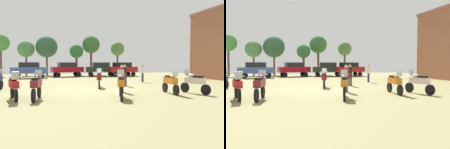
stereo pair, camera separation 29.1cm
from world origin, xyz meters
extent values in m
cube|color=#857F52|center=(0.00, 0.00, 0.01)|extent=(44.00, 52.00, 0.02)
cylinder|color=black|center=(0.56, -3.92, 0.36)|extent=(0.32, 0.68, 0.67)
cylinder|color=black|center=(0.09, -5.42, 0.36)|extent=(0.32, 0.68, 0.67)
cube|color=#BE6F1C|center=(0.33, -4.67, 0.87)|extent=(0.74, 1.38, 0.36)
ellipsoid|color=#BE6F1C|center=(0.42, -4.38, 1.15)|extent=(0.45, 0.55, 0.24)
cube|color=black|center=(0.26, -4.89, 1.11)|extent=(0.45, 0.62, 0.12)
cube|color=silver|center=(0.52, -4.06, 1.33)|extent=(0.39, 0.25, 0.39)
cylinder|color=#B7B7BC|center=(0.49, -4.16, 1.27)|extent=(0.60, 0.22, 0.04)
cylinder|color=black|center=(5.12, -3.38, 0.33)|extent=(0.25, 0.64, 0.63)
cylinder|color=black|center=(5.47, -4.90, 0.33)|extent=(0.25, 0.64, 0.63)
cube|color=silver|center=(5.29, -4.14, 0.83)|extent=(0.64, 1.37, 0.36)
ellipsoid|color=silver|center=(5.23, -3.85, 1.11)|extent=(0.42, 0.54, 0.24)
cube|color=black|center=(5.35, -4.37, 1.07)|extent=(0.42, 0.61, 0.12)
cube|color=silver|center=(5.16, -3.53, 1.29)|extent=(0.38, 0.23, 0.39)
cylinder|color=#B7B7BC|center=(5.18, -3.62, 1.23)|extent=(0.61, 0.17, 0.04)
cylinder|color=black|center=(-4.80, -4.11, 0.33)|extent=(0.26, 0.63, 0.62)
cylinder|color=black|center=(-5.16, -2.59, 0.33)|extent=(0.26, 0.63, 0.62)
cube|color=red|center=(-4.98, -3.35, 0.82)|extent=(0.65, 1.37, 0.36)
ellipsoid|color=red|center=(-4.91, -3.64, 1.10)|extent=(0.42, 0.54, 0.24)
cube|color=black|center=(-5.03, -3.12, 1.06)|extent=(0.42, 0.61, 0.12)
cube|color=silver|center=(-4.83, -3.96, 1.28)|extent=(0.39, 0.23, 0.39)
cylinder|color=#B7B7BC|center=(-4.86, -3.87, 1.22)|extent=(0.61, 0.18, 0.04)
cylinder|color=black|center=(-3.76, -2.97, 0.35)|extent=(0.22, 0.67, 0.66)
cylinder|color=black|center=(-3.99, -4.57, 0.35)|extent=(0.22, 0.67, 0.66)
cube|color=maroon|center=(-3.88, -3.77, 0.86)|extent=(0.56, 1.41, 0.36)
ellipsoid|color=maroon|center=(-3.83, -3.46, 1.14)|extent=(0.39, 0.52, 0.24)
cube|color=black|center=(-3.91, -4.00, 1.10)|extent=(0.38, 0.60, 0.12)
cube|color=silver|center=(-3.78, -3.12, 1.32)|extent=(0.38, 0.20, 0.39)
cylinder|color=#B7B7BC|center=(-3.80, -3.22, 1.26)|extent=(0.62, 0.13, 0.04)
cylinder|color=black|center=(0.73, 1.65, 0.33)|extent=(0.27, 0.63, 0.62)
cylinder|color=black|center=(0.33, 0.07, 0.33)|extent=(0.27, 0.63, 0.62)
cube|color=maroon|center=(0.53, 0.86, 0.82)|extent=(0.69, 1.43, 0.36)
ellipsoid|color=maroon|center=(0.61, 1.16, 1.10)|extent=(0.43, 0.54, 0.24)
cube|color=black|center=(0.47, 0.62, 1.06)|extent=(0.43, 0.62, 0.12)
cube|color=silver|center=(0.69, 1.50, 1.28)|extent=(0.39, 0.24, 0.39)
cylinder|color=#B7B7BC|center=(0.67, 1.39, 1.22)|extent=(0.61, 0.19, 0.04)
cylinder|color=black|center=(3.76, -4.47, 0.33)|extent=(0.19, 0.63, 0.62)
cylinder|color=black|center=(3.95, -2.93, 0.33)|extent=(0.19, 0.63, 0.62)
cube|color=orange|center=(3.86, -3.70, 0.82)|extent=(0.52, 1.35, 0.36)
ellipsoid|color=orange|center=(3.82, -3.99, 1.10)|extent=(0.38, 0.52, 0.24)
cube|color=black|center=(3.88, -3.47, 1.06)|extent=(0.37, 0.59, 0.12)
cube|color=silver|center=(3.78, -4.32, 1.28)|extent=(0.38, 0.19, 0.39)
cylinder|color=#B7B7BC|center=(3.79, -4.22, 1.22)|extent=(0.62, 0.11, 0.04)
cylinder|color=black|center=(-6.46, 2.13, 0.34)|extent=(0.24, 0.65, 0.64)
cube|color=silver|center=(-6.49, 1.98, 1.30)|extent=(0.38, 0.22, 0.39)
cylinder|color=black|center=(6.17, 14.13, 0.34)|extent=(0.67, 0.31, 0.64)
cylinder|color=black|center=(5.95, 15.55, 0.34)|extent=(0.67, 0.31, 0.64)
cylinder|color=black|center=(9.06, 14.58, 0.34)|extent=(0.67, 0.31, 0.64)
cylinder|color=black|center=(8.84, 16.00, 0.34)|extent=(0.67, 0.31, 0.64)
cube|color=maroon|center=(7.50, 15.06, 1.03)|extent=(4.52, 2.43, 0.75)
cube|color=black|center=(7.50, 15.06, 1.71)|extent=(2.58, 1.93, 0.61)
cylinder|color=black|center=(-1.54, 15.38, 0.34)|extent=(0.67, 0.34, 0.64)
cylinder|color=black|center=(-1.81, 16.80, 0.34)|extent=(0.67, 0.34, 0.64)
cylinder|color=black|center=(1.33, 15.93, 0.34)|extent=(0.67, 0.34, 0.64)
cylinder|color=black|center=(1.06, 17.35, 0.34)|extent=(0.67, 0.34, 0.64)
cube|color=maroon|center=(-0.24, 16.37, 1.03)|extent=(4.56, 2.58, 0.75)
cube|color=black|center=(-0.24, 16.37, 1.71)|extent=(2.62, 2.00, 0.61)
cylinder|color=black|center=(-6.64, 13.88, 0.34)|extent=(0.65, 0.25, 0.64)
cylinder|color=black|center=(-6.56, 15.32, 0.34)|extent=(0.65, 0.25, 0.64)
cylinder|color=black|center=(-3.72, 13.74, 0.34)|extent=(0.65, 0.25, 0.64)
cylinder|color=black|center=(-3.64, 15.17, 0.34)|extent=(0.65, 0.25, 0.64)
cube|color=#3A54A0|center=(-5.14, 14.53, 1.03)|extent=(4.38, 2.01, 0.75)
cube|color=black|center=(-5.14, 14.53, 1.71)|extent=(2.44, 1.70, 0.61)
cylinder|color=black|center=(2.95, 15.22, 0.34)|extent=(0.66, 0.30, 0.64)
cylinder|color=black|center=(3.13, 16.65, 0.34)|extent=(0.66, 0.30, 0.64)
cylinder|color=black|center=(5.85, 14.85, 0.34)|extent=(0.66, 0.30, 0.64)
cylinder|color=black|center=(6.03, 16.28, 0.34)|extent=(0.66, 0.30, 0.64)
cube|color=black|center=(4.49, 15.75, 1.03)|extent=(4.49, 2.32, 0.75)
cube|color=black|center=(4.49, 15.75, 1.71)|extent=(2.54, 1.87, 0.61)
cylinder|color=#22293F|center=(5.85, 4.48, 0.45)|extent=(0.14, 0.14, 0.86)
cylinder|color=#22293F|center=(5.87, 4.65, 0.45)|extent=(0.14, 0.14, 0.86)
cylinder|color=silver|center=(5.86, 4.56, 1.22)|extent=(0.36, 0.36, 0.68)
sphere|color=tan|center=(5.86, 4.56, 1.68)|extent=(0.23, 0.23, 0.23)
cylinder|color=#2F2F4C|center=(1.27, -2.13, 0.44)|extent=(0.14, 0.14, 0.84)
cylinder|color=#2F2F4C|center=(1.38, -2.00, 0.44)|extent=(0.14, 0.14, 0.84)
cylinder|color=#AA1620|center=(1.32, -2.07, 1.20)|extent=(0.48, 0.48, 0.67)
sphere|color=#D6A285|center=(1.32, -2.07, 1.65)|extent=(0.23, 0.23, 0.23)
cylinder|color=#2C294E|center=(2.97, 1.59, 0.44)|extent=(0.14, 0.14, 0.84)
cylinder|color=#2C294E|center=(2.82, 1.67, 0.44)|extent=(0.14, 0.14, 0.84)
cylinder|color=black|center=(2.90, 1.63, 1.19)|extent=(0.46, 0.46, 0.67)
sphere|color=tan|center=(2.90, 1.63, 1.64)|extent=(0.23, 0.23, 0.23)
cylinder|color=brown|center=(-9.48, 21.20, 2.22)|extent=(0.31, 0.31, 4.40)
sphere|color=#488B42|center=(-9.48, 21.20, 5.01)|extent=(2.58, 2.58, 2.58)
cylinder|color=brown|center=(-6.00, 22.37, 1.80)|extent=(0.28, 0.28, 3.57)
sphere|color=#4E894C|center=(-6.00, 22.37, 4.18)|extent=(2.62, 2.62, 2.62)
cylinder|color=#4F3A33|center=(1.76, 21.13, 1.69)|extent=(0.37, 0.37, 3.34)
sphere|color=#2E6C37|center=(1.76, 21.13, 3.87)|extent=(2.25, 2.25, 2.25)
cylinder|color=brown|center=(-2.86, 22.85, 1.92)|extent=(0.31, 0.31, 3.81)
sphere|color=#315B3C|center=(-2.86, 22.85, 4.62)|extent=(3.51, 3.51, 3.51)
cylinder|color=brown|center=(4.33, 21.78, 2.22)|extent=(0.37, 0.37, 4.40)
sphere|color=#346834|center=(4.33, 21.78, 5.09)|extent=(2.96, 2.96, 2.96)
cylinder|color=brown|center=(9.17, 22.13, 1.97)|extent=(0.33, 0.33, 3.91)
sphere|color=#4E7B3E|center=(9.17, 22.13, 4.48)|extent=(2.45, 2.45, 2.45)
camera|label=1|loc=(-3.57, -15.65, 1.85)|focal=36.00mm
camera|label=2|loc=(-3.29, -15.74, 1.85)|focal=36.00mm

